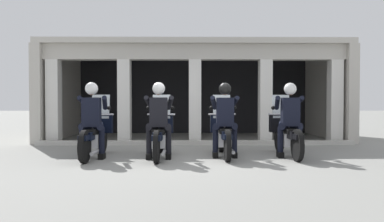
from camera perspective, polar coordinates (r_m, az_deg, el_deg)
The scene contains 11 objects.
ground_plane at distance 10.63m, azimuth -0.14°, elevation -4.94°, with size 80.00×80.00×0.00m, color gray.
station_building at distance 12.24m, azimuth 0.30°, elevation 4.70°, with size 9.20×4.06×2.99m.
kerb_strip at distance 9.82m, azimuth 0.52°, elevation -5.11°, with size 8.70×0.24×0.12m, color #B7B5AD.
motorcycle_far_left at distance 7.93m, azimuth -15.14°, elevation -3.51°, with size 0.62×2.04×1.35m.
police_officer_far_left at distance 7.63m, azimuth -15.70°, elevation -0.41°, with size 0.63×0.61×1.58m.
motorcycle_center_left at distance 7.68m, azimuth -5.14°, elevation -3.63°, with size 0.62×2.04×1.35m.
police_officer_center_left at distance 7.37m, azimuth -5.33°, elevation -0.43°, with size 0.63×0.61×1.58m.
motorcycle_center_right at distance 7.87m, azimuth 5.06°, elevation -3.51°, with size 0.62×2.04×1.35m.
police_officer_center_right at distance 7.56m, azimuth 5.27°, elevation -0.38°, with size 0.63×0.61×1.58m.
motorcycle_far_right at distance 8.13m, azimuth 14.81°, elevation -3.39°, with size 0.62×2.04×1.35m.
police_officer_far_right at distance 7.83m, azimuth 15.37°, elevation -0.36°, with size 0.63×0.61×1.58m.
Camera 1 is at (-0.08, -7.57, 1.17)m, focal length 33.37 mm.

